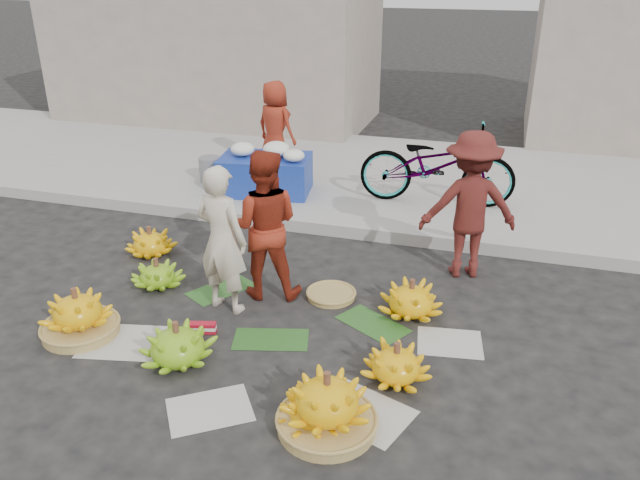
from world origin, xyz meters
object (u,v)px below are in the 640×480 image
(banana_bunch_0, at_px, (78,315))
(banana_bunch_4, at_px, (396,364))
(vendor_cream, at_px, (222,240))
(flower_table, at_px, (266,172))
(bicycle, at_px, (437,164))

(banana_bunch_0, bearing_deg, banana_bunch_4, 3.05)
(vendor_cream, bearing_deg, flower_table, -64.20)
(banana_bunch_4, bearing_deg, flower_table, 125.01)
(banana_bunch_0, xyz_separation_m, banana_bunch_4, (2.78, 0.15, -0.05))
(vendor_cream, bearing_deg, banana_bunch_4, 171.91)
(vendor_cream, relative_size, flower_table, 1.09)
(flower_table, bearing_deg, bicycle, -2.61)
(vendor_cream, height_order, flower_table, vendor_cream)
(flower_table, height_order, bicycle, bicycle)
(banana_bunch_0, distance_m, vendor_cream, 1.40)
(banana_bunch_0, relative_size, bicycle, 0.38)
(banana_bunch_0, bearing_deg, flower_table, 84.32)
(banana_bunch_4, distance_m, vendor_cream, 1.94)
(banana_bunch_0, distance_m, flower_table, 3.63)
(flower_table, bearing_deg, banana_bunch_0, -104.59)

